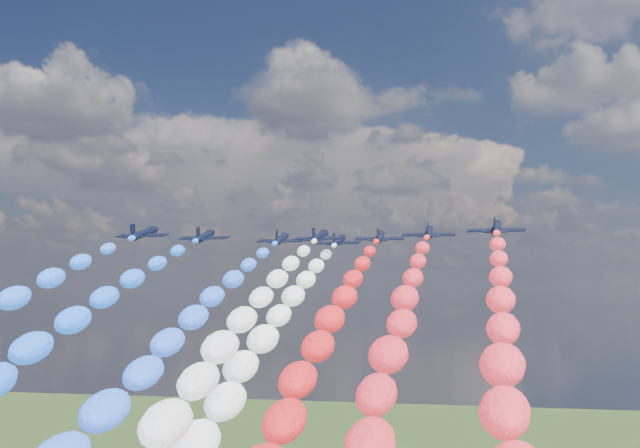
# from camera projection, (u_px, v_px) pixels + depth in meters

# --- Properties ---
(jet_0) EXTENTS (10.29, 13.81, 5.76)m
(jet_0) POSITION_uv_depth(u_px,v_px,m) (144.00, 233.00, 153.17)
(jet_0) COLOR black
(jet_1) EXTENTS (10.41, 13.90, 5.76)m
(jet_1) POSITION_uv_depth(u_px,v_px,m) (205.00, 236.00, 160.97)
(jet_1) COLOR black
(trail_1) EXTENTS (5.84, 126.43, 46.33)m
(trail_1) POSITION_uv_depth(u_px,v_px,m) (12.00, 383.00, 95.15)
(trail_1) COLOR #1D62FF
(jet_2) EXTENTS (10.43, 13.91, 5.76)m
(jet_2) POSITION_uv_depth(u_px,v_px,m) (281.00, 239.00, 170.64)
(jet_2) COLOR black
(trail_2) EXTENTS (5.84, 126.43, 46.33)m
(trail_2) POSITION_uv_depth(u_px,v_px,m) (154.00, 374.00, 104.82)
(trail_2) COLOR #2B5DFE
(jet_3) EXTENTS (10.61, 14.04, 5.76)m
(jet_3) POSITION_uv_depth(u_px,v_px,m) (320.00, 236.00, 162.27)
(jet_3) COLOR black
(trail_3) EXTENTS (5.84, 126.43, 46.33)m
(trail_3) POSITION_uv_depth(u_px,v_px,m) (208.00, 381.00, 96.45)
(trail_3) COLOR white
(jet_4) EXTENTS (10.33, 13.84, 5.76)m
(jet_4) POSITION_uv_depth(u_px,v_px,m) (339.00, 241.00, 178.42)
(jet_4) COLOR black
(trail_4) EXTENTS (5.84, 126.43, 46.33)m
(trail_4) POSITION_uv_depth(u_px,v_px,m) (254.00, 368.00, 112.60)
(trail_4) COLOR white
(jet_5) EXTENTS (10.54, 13.99, 5.76)m
(jet_5) POSITION_uv_depth(u_px,v_px,m) (380.00, 237.00, 163.57)
(jet_5) COLOR black
(trail_5) EXTENTS (5.84, 126.43, 46.33)m
(trail_5) POSITION_uv_depth(u_px,v_px,m) (309.00, 380.00, 97.75)
(trail_5) COLOR red
(jet_6) EXTENTS (10.33, 13.84, 5.76)m
(jet_6) POSITION_uv_depth(u_px,v_px,m) (429.00, 232.00, 150.78)
(jet_6) COLOR black
(trail_6) EXTENTS (5.84, 126.43, 46.33)m
(trail_6) POSITION_uv_depth(u_px,v_px,m) (386.00, 394.00, 84.96)
(trail_6) COLOR red
(jet_7) EXTENTS (10.59, 14.02, 5.76)m
(jet_7) POSITION_uv_depth(u_px,v_px,m) (496.00, 228.00, 139.08)
(jet_7) COLOR black
(trail_7) EXTENTS (5.84, 126.43, 46.33)m
(trail_7) POSITION_uv_depth(u_px,v_px,m) (507.00, 411.00, 73.26)
(trail_7) COLOR #F72B3C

